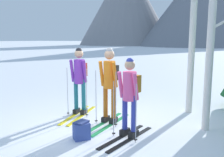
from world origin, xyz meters
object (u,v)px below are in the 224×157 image
skier_in_purple (80,77)px  backpack_on_snow_front (82,130)px  skier_in_orange (110,81)px  birch_tree_tall (212,28)px  birch_tree_slender (194,18)px  skier_in_pink (130,93)px

skier_in_purple → backpack_on_snow_front: skier_in_purple is taller
skier_in_orange → backpack_on_snow_front: size_ratio=4.56×
backpack_on_snow_front → birch_tree_tall: bearing=39.5°
birch_tree_slender → skier_in_purple: bearing=-148.3°
skier_in_purple → skier_in_pink: bearing=-23.3°
birch_tree_slender → skier_in_pink: bearing=-107.4°
skier_in_purple → skier_in_pink: skier_in_purple is taller
backpack_on_snow_front → birch_tree_slender: bearing=62.6°
skier_in_pink → backpack_on_snow_front: bearing=-143.1°
skier_in_orange → birch_tree_slender: 2.83m
skier_in_orange → backpack_on_snow_front: 1.43m
skier_in_purple → birch_tree_tall: birch_tree_tall is taller
skier_in_orange → backpack_on_snow_front: bearing=-90.9°
birch_tree_slender → backpack_on_snow_front: birch_tree_slender is taller
skier_in_orange → birch_tree_slender: bearing=50.1°
skier_in_pink → birch_tree_tall: (1.36, 1.18, 1.33)m
skier_in_pink → birch_tree_tall: 2.24m
skier_in_purple → backpack_on_snow_front: 1.92m
skier_in_purple → skier_in_pink: (1.83, -0.79, -0.09)m
skier_in_purple → birch_tree_tall: bearing=7.0°
skier_in_pink → backpack_on_snow_front: skier_in_pink is taller
birch_tree_slender → birch_tree_tall: bearing=-62.8°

